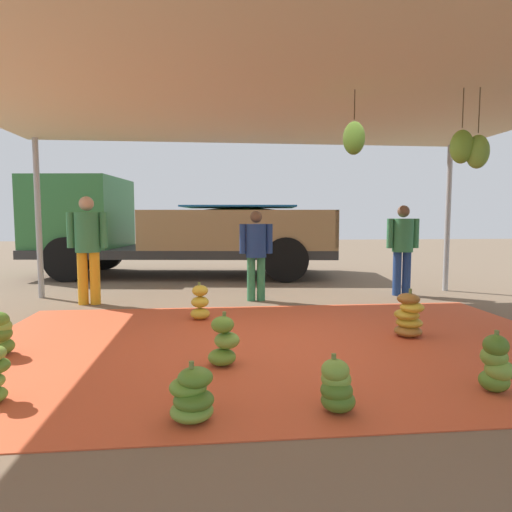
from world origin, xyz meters
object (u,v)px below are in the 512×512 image
object	(u,v)px
banana_bunch_5	(200,304)
banana_bunch_6	(224,343)
banana_bunch_8	(192,396)
worker_0	(403,243)
cargo_truck_main	(170,227)
banana_bunch_1	(409,316)
banana_bunch_7	(337,387)
worker_2	(256,249)
worker_1	(88,242)
banana_bunch_2	(496,365)

from	to	relation	value
banana_bunch_5	banana_bunch_6	xyz separation A→B (m)	(0.28, -1.95, -0.00)
banana_bunch_8	worker_0	bearing A→B (deg)	52.16
banana_bunch_8	cargo_truck_main	world-z (taller)	cargo_truck_main
banana_bunch_1	banana_bunch_8	xyz separation A→B (m)	(-2.48, -1.92, -0.07)
banana_bunch_7	worker_0	distance (m)	5.34
banana_bunch_5	cargo_truck_main	xyz separation A→B (m)	(-0.86, 4.89, 0.96)
banana_bunch_1	worker_2	distance (m)	3.01
banana_bunch_8	worker_0	distance (m)	5.94
banana_bunch_1	worker_0	bearing A→B (deg)	67.47
worker_0	banana_bunch_7	bearing A→B (deg)	-119.02
banana_bunch_1	worker_1	xyz separation A→B (m)	(-4.36, 2.43, 0.78)
banana_bunch_1	banana_bunch_2	distance (m)	1.68
banana_bunch_5	banana_bunch_7	distance (m)	3.22
banana_bunch_6	cargo_truck_main	xyz separation A→B (m)	(-1.14, 6.83, 0.96)
banana_bunch_6	worker_1	bearing A→B (deg)	123.42
banana_bunch_2	worker_2	bearing A→B (deg)	110.38
banana_bunch_2	worker_0	size ratio (longest dim) A/B	0.31
worker_0	banana_bunch_6	bearing A→B (deg)	-133.55
worker_1	worker_2	world-z (taller)	worker_1
banana_bunch_8	banana_bunch_5	bearing A→B (deg)	90.58
cargo_truck_main	banana_bunch_1	bearing A→B (deg)	-60.85
banana_bunch_1	banana_bunch_6	xyz separation A→B (m)	(-2.23, -0.80, -0.02)
banana_bunch_1	worker_0	world-z (taller)	worker_0
worker_1	cargo_truck_main	bearing A→B (deg)	74.53
worker_2	banana_bunch_2	bearing A→B (deg)	-69.62
banana_bunch_6	cargo_truck_main	size ratio (longest dim) A/B	0.07
cargo_truck_main	banana_bunch_7	bearing A→B (deg)	-76.26
banana_bunch_8	worker_2	world-z (taller)	worker_2
banana_bunch_5	worker_1	size ratio (longest dim) A/B	0.29
worker_2	banana_bunch_5	bearing A→B (deg)	-124.77
cargo_truck_main	worker_2	bearing A→B (deg)	-63.49
worker_0	worker_2	size ratio (longest dim) A/B	1.07
banana_bunch_6	worker_1	xyz separation A→B (m)	(-2.13, 3.23, 0.81)
banana_bunch_2	worker_0	distance (m)	4.63
banana_bunch_8	worker_0	world-z (taller)	worker_0
cargo_truck_main	banana_bunch_6	bearing A→B (deg)	-80.55
worker_2	banana_bunch_1	bearing A→B (deg)	-57.28
banana_bunch_6	worker_2	world-z (taller)	worker_2
banana_bunch_5	banana_bunch_2	bearing A→B (deg)	-48.91
banana_bunch_5	worker_1	xyz separation A→B (m)	(-1.85, 1.29, 0.80)
banana_bunch_2	worker_2	size ratio (longest dim) A/B	0.33
banana_bunch_5	worker_1	bearing A→B (deg)	145.20
banana_bunch_2	worker_0	world-z (taller)	worker_0
banana_bunch_2	worker_2	world-z (taller)	worker_2
banana_bunch_6	banana_bunch_8	xyz separation A→B (m)	(-0.25, -1.11, -0.05)
banana_bunch_1	banana_bunch_5	bearing A→B (deg)	155.45
banana_bunch_2	banana_bunch_5	xyz separation A→B (m)	(-2.46, 2.82, -0.00)
banana_bunch_7	banana_bunch_8	world-z (taller)	banana_bunch_7
banana_bunch_7	worker_2	bearing A→B (deg)	92.10
banana_bunch_6	worker_0	distance (m)	4.93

